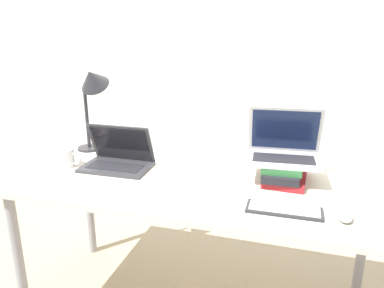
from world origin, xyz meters
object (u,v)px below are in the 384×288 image
Objects in this scene: wireless_keyboard at (284,210)px; mouse at (345,215)px; book_stack at (283,171)px; desk_lamp at (92,88)px; laptop_on_books at (284,149)px; mug at (66,158)px; laptop_left at (118,159)px.

mouse reaches higher than wireless_keyboard.
wireless_keyboard is at bearing -84.66° from book_stack.
desk_lamp reaches higher than book_stack.
desk_lamp is (-1.06, 0.09, 0.23)m from laptop_on_books.
laptop_on_books is at bearing -5.01° from desk_lamp.
wireless_keyboard is at bearing -84.57° from laptop_on_books.
mug is (-1.09, -0.13, 0.00)m from book_stack.
mouse is (0.26, -0.34, -0.13)m from laptop_on_books.
laptop_on_books is 3.21× the size of mouse.
laptop_left reaches higher than mug.
mouse is at bearing -12.82° from laptop_left.
mug reaches higher than wireless_keyboard.
mug is at bearing -166.10° from laptop_left.
mouse is at bearing -7.65° from mug.
wireless_keyboard is 1.24m from desk_lamp.
book_stack is 0.95× the size of wireless_keyboard.
wireless_keyboard is 2.65× the size of mouse.
mouse is (0.25, -0.31, -0.03)m from book_stack.
mug reaches higher than mouse.
book_stack is 1.12m from desk_lamp.
mouse is at bearing -50.65° from book_stack.
laptop_left is 0.68× the size of desk_lamp.
wireless_keyboard is at bearing -9.40° from mug.
book_stack is at bearing 6.72° from mug.
laptop_left is 3.09× the size of mouse.
desk_lamp is at bearing 141.79° from laptop_left.
mouse is 0.84× the size of mug.
laptop_left is at bearing -175.63° from book_stack.
laptop_on_books reaches higher than wireless_keyboard.
laptop_left is 0.90m from wireless_keyboard.
desk_lamp is (-0.24, 0.19, 0.33)m from laptop_left.
mug is 0.26× the size of desk_lamp.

